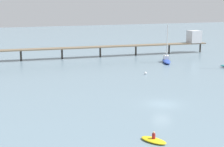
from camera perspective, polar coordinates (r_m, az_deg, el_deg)
The scene contains 5 objects.
ground_plane at distance 49.52m, azimuth 8.45°, elevation -5.11°, with size 400.00×400.00×0.00m, color slate.
pier at distance 94.99m, azimuth -0.73°, elevation 4.90°, with size 87.58×13.98×6.68m.
sailboat_blue at distance 86.02m, azimuth 9.14°, elevation 2.29°, with size 5.20×7.58×9.43m.
dinghy_yellow at distance 36.04m, azimuth 7.01°, elevation -11.04°, with size 2.41×3.27×1.14m.
mooring_buoy_mid at distance 70.42m, azimuth 5.67°, elevation 0.06°, with size 0.54×0.54×0.54m, color silver.
Camera 1 is at (-26.81, -39.29, 13.78)m, focal length 54.30 mm.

